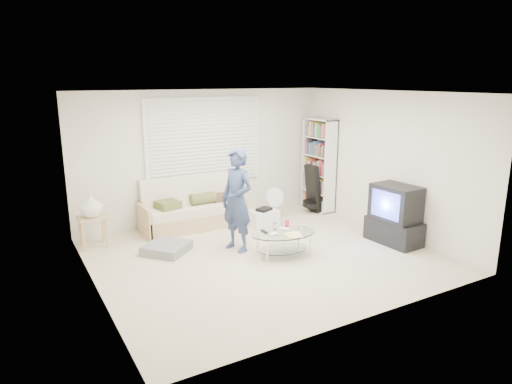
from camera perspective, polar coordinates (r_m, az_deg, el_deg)
ground at (r=7.22m, az=0.88°, el=-7.91°), size 5.00×5.00×0.00m
room_shell at (r=7.19m, az=-1.01°, el=5.49°), size 5.02×4.52×2.51m
window_blinds at (r=8.74m, az=-6.46°, el=6.39°), size 2.32×0.08×1.62m
futon_sofa at (r=8.55m, az=-7.82°, el=-2.32°), size 1.94×0.78×0.95m
grey_floor_pillow at (r=7.46m, az=-11.09°, el=-6.88°), size 0.88×0.88×0.14m
side_table at (r=7.84m, az=-19.90°, el=-1.85°), size 0.45×0.36×0.90m
bookshelf at (r=9.55m, az=7.83°, el=3.37°), size 0.30×0.80×1.90m
guitar_case at (r=9.42m, az=7.06°, el=0.01°), size 0.35×0.36×0.97m
floor_fan at (r=8.92m, az=2.21°, el=-1.12°), size 0.38×0.26×0.63m
storage_bin at (r=8.56m, az=1.01°, el=-3.23°), size 0.51×0.37×0.35m
tv_unit at (r=7.94m, az=16.95°, el=-2.80°), size 0.54×0.94×0.99m
coffee_table at (r=7.11m, az=3.47°, el=-5.63°), size 1.13×0.81×0.51m
standing_person at (r=7.21m, az=-2.40°, el=-1.05°), size 0.56×0.69×1.65m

